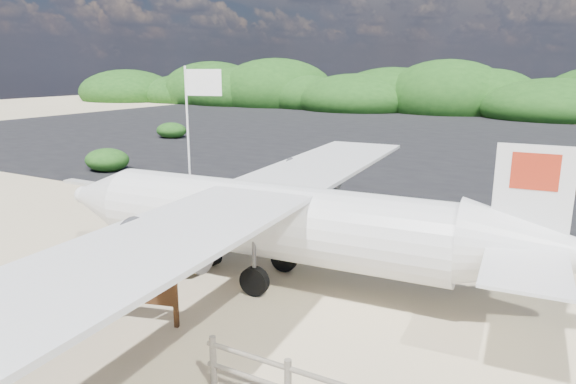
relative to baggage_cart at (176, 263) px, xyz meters
The scene contains 10 objects.
ground 1.76m from the baggage_cart, 23.79° to the left, with size 160.00×160.00×0.00m, color beige.
asphalt_apron 30.75m from the baggage_cart, 87.00° to the left, with size 90.00×50.00×0.04m, color #B2B2B2, non-canonical shape.
lagoon 7.71m from the baggage_cart, 163.36° to the left, with size 9.00×7.00×0.40m, color #B2B2B2, non-canonical shape.
vegetation_band 55.73m from the baggage_cart, 88.35° to the left, with size 124.00×8.00×4.40m, color #B2B2B2, non-canonical shape.
baggage_cart is the anchor object (origin of this frame).
flagpole 1.11m from the baggage_cart, 102.32° to the left, with size 1.12×0.47×5.58m, color white, non-canonical shape.
signboard 3.63m from the baggage_cart, 59.66° to the right, with size 1.73×0.16×1.42m, color #4C2D15, non-canonical shape.
crew_a 4.56m from the baggage_cart, 54.03° to the left, with size 0.72×0.47×1.97m, color #1C1655.
crew_b 3.85m from the baggage_cart, 52.69° to the left, with size 0.91×0.71×1.87m, color #1C1655.
aircraft_small 37.65m from the baggage_cart, 98.56° to the left, with size 7.12×7.12×2.56m, color #B2B2B2, non-canonical shape.
Camera 1 is at (8.04, -11.40, 5.55)m, focal length 32.00 mm.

